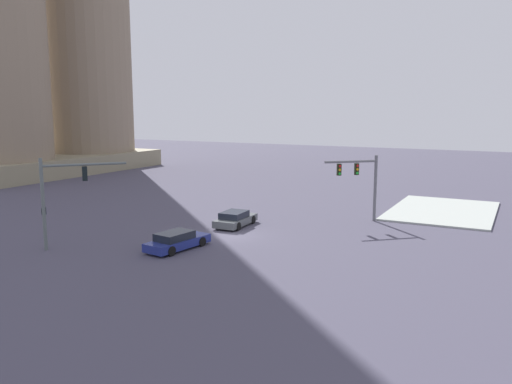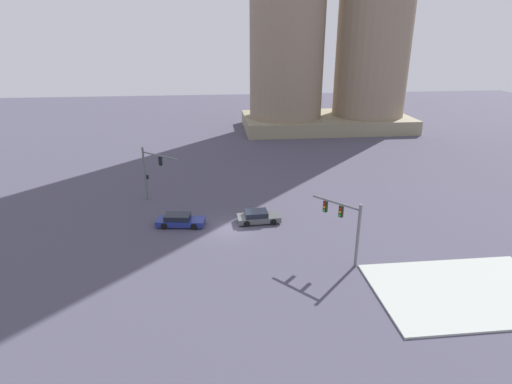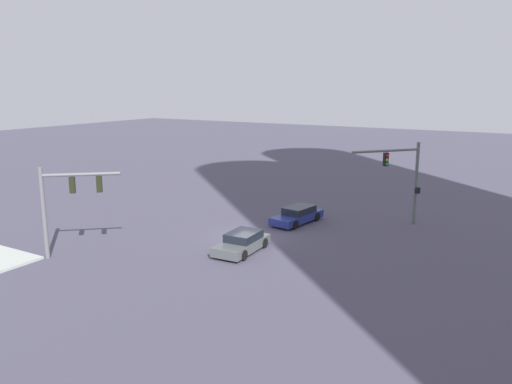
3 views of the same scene
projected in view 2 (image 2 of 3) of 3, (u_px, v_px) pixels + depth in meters
ground_plane at (230, 229)px, 41.13m from camera, size 182.47×182.47×0.00m
sidewalk_corner at (465, 292)px, 31.10m from camera, size 13.32×8.78×0.15m
traffic_signal_near_corner at (151, 167)px, 46.35m from camera, size 4.28×3.94×6.09m
traffic_signal_opposite_side at (346, 221)px, 33.99m from camera, size 3.12×3.56×5.48m
sedan_car_approaching at (258, 217)px, 42.32m from camera, size 4.37×2.15×1.21m
sedan_car_waiting_far at (180, 220)px, 41.54m from camera, size 4.89×2.44×1.21m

